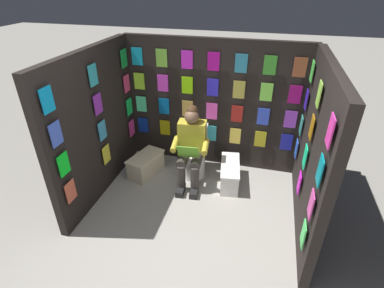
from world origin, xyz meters
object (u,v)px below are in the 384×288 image
toilet (193,155)px  comic_longbox_near (230,174)px  person_reading (191,147)px  comic_longbox_far (146,165)px

toilet → comic_longbox_near: toilet is taller
toilet → person_reading: size_ratio=0.65×
comic_longbox_far → toilet: bearing=-146.6°
toilet → comic_longbox_far: 0.76m
toilet → person_reading: person_reading is taller
comic_longbox_near → comic_longbox_far: comic_longbox_near is taller
toilet → person_reading: (-0.02, 0.23, 0.27)m
person_reading → comic_longbox_far: person_reading is taller
toilet → comic_longbox_far: size_ratio=1.16×
comic_longbox_near → comic_longbox_far: 1.31m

